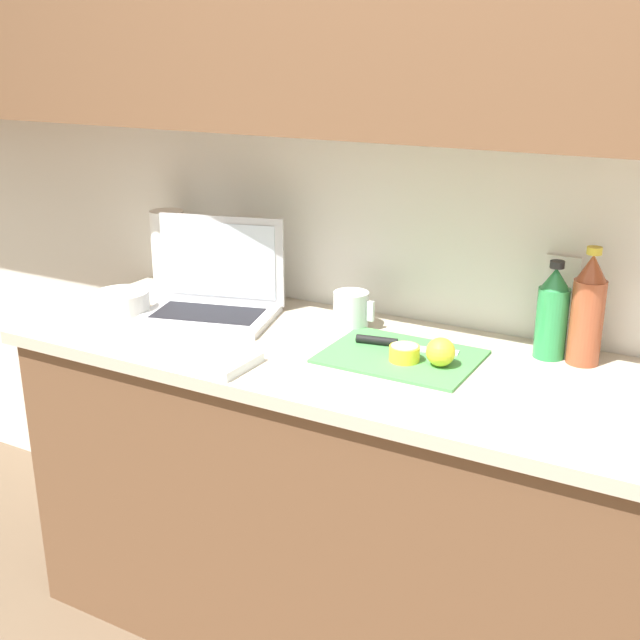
{
  "coord_description": "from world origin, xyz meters",
  "views": [
    {
      "loc": [
        0.59,
        -1.72,
        1.64
      ],
      "look_at": [
        -0.36,
        -0.01,
        0.97
      ],
      "focal_mm": 45.0,
      "sensor_mm": 36.0,
      "label": 1
    }
  ],
  "objects_px": {
    "cutting_board": "(401,356)",
    "lemon_half_cut": "(404,353)",
    "bottle_oil_tall": "(552,314)",
    "paper_towel_roll": "(169,249)",
    "laptop": "(214,293)",
    "lemon_whole_beside": "(441,352)",
    "bowl_white": "(123,303)",
    "bottle_green_soda": "(588,311)",
    "knife": "(389,343)",
    "measuring_cup": "(351,309)"
  },
  "relations": [
    {
      "from": "cutting_board",
      "to": "lemon_whole_beside",
      "type": "height_order",
      "value": "lemon_whole_beside"
    },
    {
      "from": "lemon_half_cut",
      "to": "measuring_cup",
      "type": "distance_m",
      "value": 0.3
    },
    {
      "from": "lemon_half_cut",
      "to": "bottle_green_soda",
      "type": "height_order",
      "value": "bottle_green_soda"
    },
    {
      "from": "bottle_green_soda",
      "to": "bottle_oil_tall",
      "type": "relative_size",
      "value": 1.18
    },
    {
      "from": "bottle_oil_tall",
      "to": "lemon_whole_beside",
      "type": "bearing_deg",
      "value": -135.38
    },
    {
      "from": "cutting_board",
      "to": "bowl_white",
      "type": "height_order",
      "value": "bowl_white"
    },
    {
      "from": "measuring_cup",
      "to": "laptop",
      "type": "bearing_deg",
      "value": -165.91
    },
    {
      "from": "laptop",
      "to": "lemon_half_cut",
      "type": "distance_m",
      "value": 0.65
    },
    {
      "from": "laptop",
      "to": "lemon_whole_beside",
      "type": "distance_m",
      "value": 0.73
    },
    {
      "from": "measuring_cup",
      "to": "lemon_whole_beside",
      "type": "bearing_deg",
      "value": -27.09
    },
    {
      "from": "bottle_oil_tall",
      "to": "cutting_board",
      "type": "bearing_deg",
      "value": -149.47
    },
    {
      "from": "lemon_whole_beside",
      "to": "knife",
      "type": "bearing_deg",
      "value": 159.11
    },
    {
      "from": "lemon_half_cut",
      "to": "bottle_oil_tall",
      "type": "height_order",
      "value": "bottle_oil_tall"
    },
    {
      "from": "cutting_board",
      "to": "bottle_green_soda",
      "type": "xyz_separation_m",
      "value": [
        0.41,
        0.19,
        0.13
      ]
    },
    {
      "from": "measuring_cup",
      "to": "paper_towel_roll",
      "type": "bearing_deg",
      "value": 175.2
    },
    {
      "from": "knife",
      "to": "paper_towel_roll",
      "type": "xyz_separation_m",
      "value": [
        -0.86,
        0.16,
        0.11
      ]
    },
    {
      "from": "lemon_whole_beside",
      "to": "bowl_white",
      "type": "xyz_separation_m",
      "value": [
        -0.96,
        -0.07,
        -0.01
      ]
    },
    {
      "from": "laptop",
      "to": "bowl_white",
      "type": "bearing_deg",
      "value": -164.86
    },
    {
      "from": "lemon_half_cut",
      "to": "bowl_white",
      "type": "distance_m",
      "value": 0.87
    },
    {
      "from": "lemon_whole_beside",
      "to": "bottle_green_soda",
      "type": "relative_size",
      "value": 0.24
    },
    {
      "from": "bottle_green_soda",
      "to": "lemon_whole_beside",
      "type": "bearing_deg",
      "value": -144.71
    },
    {
      "from": "bottle_oil_tall",
      "to": "paper_towel_roll",
      "type": "distance_m",
      "value": 1.24
    },
    {
      "from": "bottle_oil_tall",
      "to": "paper_towel_roll",
      "type": "xyz_separation_m",
      "value": [
        -1.23,
        0.02,
        0.01
      ]
    },
    {
      "from": "knife",
      "to": "lemon_half_cut",
      "type": "distance_m",
      "value": 0.11
    },
    {
      "from": "lemon_half_cut",
      "to": "paper_towel_roll",
      "type": "relative_size",
      "value": 0.3
    },
    {
      "from": "laptop",
      "to": "bottle_oil_tall",
      "type": "relative_size",
      "value": 1.72
    },
    {
      "from": "paper_towel_roll",
      "to": "cutting_board",
      "type": "bearing_deg",
      "value": -12.94
    },
    {
      "from": "cutting_board",
      "to": "lemon_half_cut",
      "type": "height_order",
      "value": "lemon_half_cut"
    },
    {
      "from": "knife",
      "to": "measuring_cup",
      "type": "xyz_separation_m",
      "value": [
        -0.17,
        0.11,
        0.03
      ]
    },
    {
      "from": "lemon_whole_beside",
      "to": "bowl_white",
      "type": "height_order",
      "value": "lemon_whole_beside"
    },
    {
      "from": "lemon_half_cut",
      "to": "paper_towel_roll",
      "type": "bearing_deg",
      "value": 165.42
    },
    {
      "from": "paper_towel_roll",
      "to": "bottle_green_soda",
      "type": "bearing_deg",
      "value": -0.78
    },
    {
      "from": "cutting_board",
      "to": "bottle_oil_tall",
      "type": "xyz_separation_m",
      "value": [
        0.32,
        0.19,
        0.11
      ]
    },
    {
      "from": "lemon_half_cut",
      "to": "bottle_oil_tall",
      "type": "bearing_deg",
      "value": 36.64
    },
    {
      "from": "paper_towel_roll",
      "to": "laptop",
      "type": "bearing_deg",
      "value": -28.46
    },
    {
      "from": "lemon_half_cut",
      "to": "lemon_whole_beside",
      "type": "relative_size",
      "value": 1.06
    },
    {
      "from": "cutting_board",
      "to": "lemon_half_cut",
      "type": "relative_size",
      "value": 5.01
    },
    {
      "from": "bottle_green_soda",
      "to": "bottle_oil_tall",
      "type": "xyz_separation_m",
      "value": [
        -0.08,
        -0.0,
        -0.02
      ]
    },
    {
      "from": "knife",
      "to": "bottle_oil_tall",
      "type": "relative_size",
      "value": 1.07
    },
    {
      "from": "bottle_green_soda",
      "to": "paper_towel_roll",
      "type": "distance_m",
      "value": 1.32
    },
    {
      "from": "lemon_whole_beside",
      "to": "bottle_oil_tall",
      "type": "distance_m",
      "value": 0.31
    },
    {
      "from": "cutting_board",
      "to": "bottle_oil_tall",
      "type": "relative_size",
      "value": 1.51
    },
    {
      "from": "cutting_board",
      "to": "bowl_white",
      "type": "relative_size",
      "value": 2.45
    },
    {
      "from": "bowl_white",
      "to": "laptop",
      "type": "bearing_deg",
      "value": 30.31
    },
    {
      "from": "bottle_oil_tall",
      "to": "lemon_half_cut",
      "type": "bearing_deg",
      "value": -143.36
    },
    {
      "from": "bowl_white",
      "to": "paper_towel_roll",
      "type": "bearing_deg",
      "value": 101.92
    },
    {
      "from": "bottle_green_soda",
      "to": "bottle_oil_tall",
      "type": "distance_m",
      "value": 0.09
    },
    {
      "from": "bowl_white",
      "to": "knife",
      "type": "bearing_deg",
      "value": 9.22
    },
    {
      "from": "bottle_green_soda",
      "to": "knife",
      "type": "bearing_deg",
      "value": -162.43
    },
    {
      "from": "laptop",
      "to": "paper_towel_roll",
      "type": "xyz_separation_m",
      "value": [
        -0.29,
        0.16,
        0.06
      ]
    }
  ]
}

